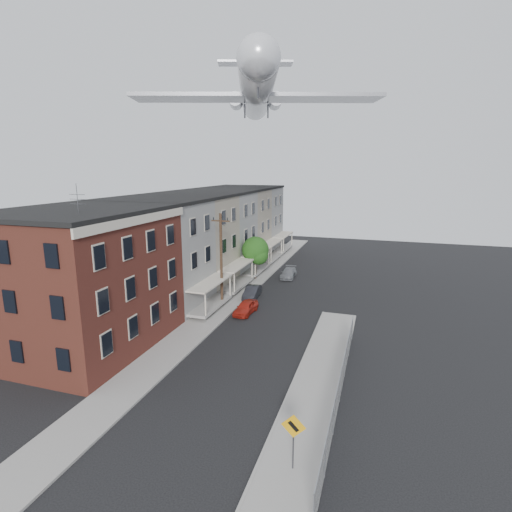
{
  "coord_description": "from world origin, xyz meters",
  "views": [
    {
      "loc": [
        8.65,
        -15.98,
        13.14
      ],
      "look_at": [
        0.93,
        8.3,
        7.47
      ],
      "focal_mm": 28.0,
      "sensor_mm": 36.0,
      "label": 1
    }
  ],
  "objects": [
    {
      "name": "corner_building",
      "position": [
        -12.0,
        7.0,
        5.16
      ],
      "size": [
        10.31,
        12.3,
        12.15
      ],
      "color": "#391B12",
      "rests_on": "ground"
    },
    {
      "name": "curb_right",
      "position": [
        4.05,
        6.0,
        0.07
      ],
      "size": [
        0.15,
        26.0,
        0.14
      ],
      "primitive_type": "cube",
      "color": "gray",
      "rests_on": "ground"
    },
    {
      "name": "sidewalk_right",
      "position": [
        5.5,
        6.0,
        0.06
      ],
      "size": [
        3.0,
        26.0,
        0.12
      ],
      "primitive_type": "cube",
      "color": "gray",
      "rests_on": "ground"
    },
    {
      "name": "street_tree",
      "position": [
        -5.27,
        27.92,
        3.45
      ],
      "size": [
        3.22,
        3.2,
        5.2
      ],
      "color": "black",
      "rests_on": "ground"
    },
    {
      "name": "row_house_a",
      "position": [
        -11.96,
        16.5,
        5.13
      ],
      "size": [
        11.98,
        7.0,
        10.3
      ],
      "color": "slate",
      "rests_on": "ground"
    },
    {
      "name": "curb_left",
      "position": [
        -4.05,
        24.0,
        0.07
      ],
      "size": [
        0.15,
        62.0,
        0.14
      ],
      "primitive_type": "cube",
      "color": "gray",
      "rests_on": "ground"
    },
    {
      "name": "utility_pole",
      "position": [
        -5.6,
        18.0,
        4.67
      ],
      "size": [
        1.8,
        0.26,
        9.0
      ],
      "color": "black",
      "rests_on": "ground"
    },
    {
      "name": "warning_sign",
      "position": [
        5.6,
        -1.03,
        1.88
      ],
      "size": [
        1.1,
        0.11,
        2.8
      ],
      "color": "#515156",
      "rests_on": "ground"
    },
    {
      "name": "row_house_d",
      "position": [
        -11.96,
        37.5,
        5.13
      ],
      "size": [
        11.98,
        7.0,
        10.3
      ],
      "color": "gray",
      "rests_on": "ground"
    },
    {
      "name": "chainlink_fence",
      "position": [
        7.0,
        5.0,
        1.0
      ],
      "size": [
        0.06,
        18.06,
        1.9
      ],
      "color": "gray",
      "rests_on": "ground"
    },
    {
      "name": "airplane",
      "position": [
        -4.46,
        25.43,
        20.83
      ],
      "size": [
        24.2,
        27.69,
        8.03
      ],
      "color": "silver",
      "rests_on": "ground"
    },
    {
      "name": "row_house_b",
      "position": [
        -11.96,
        23.5,
        5.13
      ],
      "size": [
        11.98,
        7.0,
        10.3
      ],
      "color": "gray",
      "rests_on": "ground"
    },
    {
      "name": "row_house_c",
      "position": [
        -11.96,
        30.5,
        5.13
      ],
      "size": [
        11.98,
        7.0,
        10.3
      ],
      "color": "slate",
      "rests_on": "ground"
    },
    {
      "name": "ground",
      "position": [
        0.0,
        0.0,
        0.0
      ],
      "size": [
        120.0,
        120.0,
        0.0
      ],
      "primitive_type": "plane",
      "color": "black",
      "rests_on": "ground"
    },
    {
      "name": "car_mid",
      "position": [
        -3.6,
        21.24,
        0.61
      ],
      "size": [
        1.6,
        3.82,
        1.23
      ],
      "primitive_type": "imported",
      "rotation": [
        0.0,
        0.0,
        0.08
      ],
      "color": "black",
      "rests_on": "ground"
    },
    {
      "name": "sidewalk_left",
      "position": [
        -5.5,
        24.0,
        0.06
      ],
      "size": [
        3.0,
        62.0,
        0.12
      ],
      "primitive_type": "cube",
      "color": "gray",
      "rests_on": "ground"
    },
    {
      "name": "row_house_e",
      "position": [
        -11.96,
        44.5,
        5.13
      ],
      "size": [
        11.98,
        7.0,
        10.3
      ],
      "color": "slate",
      "rests_on": "ground"
    },
    {
      "name": "car_near",
      "position": [
        -2.73,
        16.74,
        0.6
      ],
      "size": [
        1.67,
        3.61,
        1.2
      ],
      "primitive_type": "imported",
      "rotation": [
        0.0,
        0.0,
        -0.07
      ],
      "color": "#AB2216",
      "rests_on": "ground"
    },
    {
      "name": "car_far",
      "position": [
        -1.8,
        29.98,
        0.57
      ],
      "size": [
        1.79,
        3.99,
        1.14
      ],
      "primitive_type": "imported",
      "rotation": [
        0.0,
        0.0,
        0.05
      ],
      "color": "slate",
      "rests_on": "ground"
    }
  ]
}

